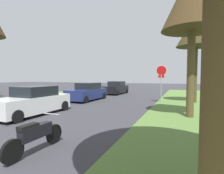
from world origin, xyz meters
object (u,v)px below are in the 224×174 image
object	(u,v)px
street_tree_right_mid_b	(196,31)
parked_motorcycle	(35,135)
parked_sedan_white	(33,101)
stop_sign_far	(161,76)
parked_sedan_navy	(87,92)
parked_sedan_black	(116,88)

from	to	relation	value
street_tree_right_mid_b	parked_motorcycle	bearing A→B (deg)	-111.50
parked_motorcycle	parked_sedan_white	bearing A→B (deg)	136.46
stop_sign_far	parked_motorcycle	xyz separation A→B (m)	(-2.19, -10.89, -1.71)
stop_sign_far	parked_sedan_white	size ratio (longest dim) A/B	0.67
parked_motorcycle	street_tree_right_mid_b	bearing A→B (deg)	68.50
parked_sedan_navy	parked_motorcycle	world-z (taller)	parked_sedan_navy
parked_sedan_white	parked_sedan_navy	world-z (taller)	same
street_tree_right_mid_b	parked_motorcycle	size ratio (longest dim) A/B	3.44
street_tree_right_mid_b	parked_sedan_black	size ratio (longest dim) A/B	1.58
street_tree_right_mid_b	parked_sedan_navy	size ratio (longest dim) A/B	1.58
parked_sedan_white	parked_motorcycle	size ratio (longest dim) A/B	2.17
parked_sedan_navy	parked_sedan_white	bearing A→B (deg)	-88.12
street_tree_right_mid_b	parked_sedan_black	xyz separation A→B (m)	(-8.61, 4.92, -5.04)
parked_sedan_white	parked_sedan_black	distance (m)	13.08
parked_sedan_navy	parked_motorcycle	distance (m)	11.12
stop_sign_far	parked_sedan_navy	distance (m)	6.61
parked_sedan_navy	parked_motorcycle	bearing A→B (deg)	-67.69
stop_sign_far	street_tree_right_mid_b	distance (m)	4.50
street_tree_right_mid_b	parked_motorcycle	distance (m)	13.91
parked_sedan_white	stop_sign_far	bearing A→B (deg)	48.79
stop_sign_far	parked_sedan_black	world-z (taller)	stop_sign_far
parked_sedan_navy	parked_sedan_black	world-z (taller)	same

